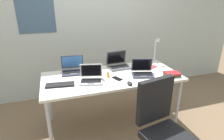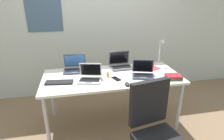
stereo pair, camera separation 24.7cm
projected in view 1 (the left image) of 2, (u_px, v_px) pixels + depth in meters
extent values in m
plane|color=#7A6047|center=(112.00, 122.00, 2.78)|extent=(12.00, 12.00, 0.00)
cube|color=#B2BCB7|center=(93.00, 22.00, 3.27)|extent=(6.00, 0.12, 2.60)
cube|color=#3F5972|center=(35.00, 8.00, 2.87)|extent=(0.56, 0.01, 0.76)
cube|color=silver|center=(112.00, 77.00, 2.51)|extent=(1.80, 0.80, 0.03)
cylinder|color=#B2B5BA|center=(50.00, 128.00, 2.11)|extent=(0.04, 0.04, 0.71)
cylinder|color=#B2B5BA|center=(178.00, 103.00, 2.58)|extent=(0.04, 0.04, 0.71)
cylinder|color=#B2B5BA|center=(49.00, 98.00, 2.71)|extent=(0.04, 0.04, 0.71)
cylinder|color=#B2B5BA|center=(153.00, 83.00, 3.18)|extent=(0.04, 0.04, 0.71)
cylinder|color=silver|center=(154.00, 62.00, 3.00)|extent=(0.12, 0.12, 0.02)
cylinder|color=silver|center=(155.00, 51.00, 2.93)|extent=(0.02, 0.02, 0.34)
cylinder|color=silver|center=(157.00, 41.00, 2.84)|extent=(0.01, 0.08, 0.01)
cone|color=silver|center=(159.00, 41.00, 2.80)|extent=(0.07, 0.09, 0.09)
cube|color=#33384C|center=(143.00, 75.00, 2.49)|extent=(0.32, 0.26, 0.02)
cube|color=black|center=(143.00, 74.00, 2.49)|extent=(0.26, 0.17, 0.00)
cube|color=#595B60|center=(144.00, 76.00, 2.43)|extent=(0.09, 0.06, 0.00)
cube|color=#33384C|center=(142.00, 65.00, 2.56)|extent=(0.28, 0.13, 0.19)
cube|color=black|center=(142.00, 65.00, 2.56)|extent=(0.25, 0.11, 0.16)
cube|color=#B7BABC|center=(91.00, 82.00, 2.30)|extent=(0.32, 0.25, 0.02)
cube|color=black|center=(91.00, 81.00, 2.30)|extent=(0.26, 0.16, 0.00)
cube|color=#595B60|center=(91.00, 83.00, 2.24)|extent=(0.09, 0.06, 0.00)
cube|color=#B7BABC|center=(91.00, 70.00, 2.37)|extent=(0.28, 0.12, 0.19)
cube|color=black|center=(91.00, 70.00, 2.37)|extent=(0.25, 0.10, 0.16)
cube|color=#33384C|center=(73.00, 73.00, 2.57)|extent=(0.32, 0.23, 0.02)
cube|color=black|center=(73.00, 72.00, 2.57)|extent=(0.28, 0.13, 0.00)
cube|color=#595B60|center=(73.00, 74.00, 2.51)|extent=(0.09, 0.05, 0.00)
cube|color=#33384C|center=(72.00, 62.00, 2.65)|extent=(0.31, 0.09, 0.20)
cube|color=#3F72BF|center=(72.00, 62.00, 2.65)|extent=(0.28, 0.07, 0.17)
cube|color=#515459|center=(119.00, 67.00, 2.76)|extent=(0.32, 0.23, 0.02)
cube|color=black|center=(119.00, 67.00, 2.76)|extent=(0.28, 0.13, 0.00)
cube|color=#595B60|center=(121.00, 68.00, 2.70)|extent=(0.09, 0.05, 0.00)
cube|color=#515459|center=(116.00, 57.00, 2.83)|extent=(0.31, 0.06, 0.21)
cube|color=black|center=(116.00, 57.00, 2.82)|extent=(0.28, 0.05, 0.18)
cube|color=black|center=(60.00, 85.00, 2.22)|extent=(0.34, 0.16, 0.02)
ellipsoid|color=black|center=(130.00, 83.00, 2.24)|extent=(0.06, 0.10, 0.03)
cube|color=black|center=(117.00, 79.00, 2.40)|extent=(0.11, 0.15, 0.01)
cylinder|color=gold|center=(108.00, 75.00, 2.45)|extent=(0.04, 0.04, 0.06)
cylinder|color=white|center=(108.00, 72.00, 2.43)|extent=(0.04, 0.04, 0.01)
cube|color=#336638|center=(172.00, 75.00, 2.48)|extent=(0.21, 0.13, 0.03)
cube|color=maroon|center=(172.00, 73.00, 2.47)|extent=(0.21, 0.17, 0.02)
cube|color=red|center=(145.00, 66.00, 2.84)|extent=(0.34, 0.38, 0.01)
cube|color=black|center=(169.00, 140.00, 1.85)|extent=(0.52, 0.52, 0.07)
cube|color=black|center=(155.00, 100.00, 1.94)|extent=(0.42, 0.14, 0.48)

